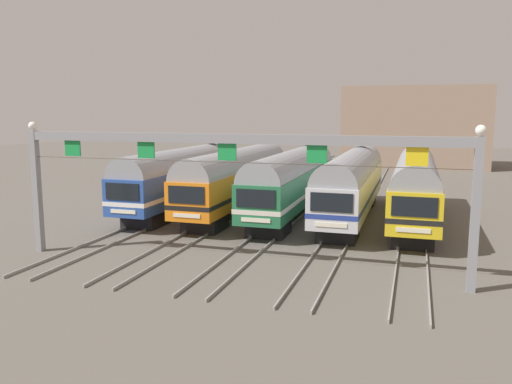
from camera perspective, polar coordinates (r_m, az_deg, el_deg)
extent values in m
plane|color=#5B564F|center=(37.74, 4.04, -2.59)|extent=(160.00, 160.00, 0.00)
cube|color=gray|center=(56.36, -1.08, 1.31)|extent=(0.07, 70.00, 0.15)
cube|color=gray|center=(55.92, 0.31, 1.26)|extent=(0.07, 70.00, 0.15)
cube|color=gray|center=(55.18, 3.09, 1.14)|extent=(0.07, 70.00, 0.15)
cube|color=gray|center=(54.85, 4.55, 1.08)|extent=(0.07, 70.00, 0.15)
cube|color=gray|center=(54.31, 7.42, 0.95)|extent=(0.07, 70.00, 0.15)
cube|color=gray|center=(54.09, 8.92, 0.89)|extent=(0.07, 70.00, 0.15)
cube|color=gray|center=(53.76, 11.87, 0.76)|extent=(0.07, 70.00, 0.15)
cube|color=gray|center=(53.65, 13.40, 0.69)|extent=(0.07, 70.00, 0.15)
cube|color=gray|center=(53.54, 16.38, 0.55)|extent=(0.07, 70.00, 0.15)
cube|color=gray|center=(53.54, 17.92, 0.48)|extent=(0.07, 70.00, 0.15)
cube|color=#284C9E|center=(40.13, -7.77, 1.26)|extent=(2.85, 18.00, 2.35)
cube|color=white|center=(40.17, -7.76, 0.76)|extent=(2.88, 18.02, 0.28)
cylinder|color=gray|center=(39.99, -7.81, 2.93)|extent=(2.74, 17.64, 2.74)
cube|color=black|center=(32.20, -14.57, 0.03)|extent=(2.28, 0.06, 1.03)
cube|color=silver|center=(32.41, -14.49, -2.11)|extent=(1.71, 0.05, 0.24)
cube|color=black|center=(34.88, -12.09, -2.84)|extent=(2.28, 2.60, 1.05)
cube|color=black|center=(46.09, -4.42, 0.16)|extent=(2.28, 2.60, 1.05)
cube|color=#4C4C51|center=(44.47, -5.09, 5.57)|extent=(1.10, 1.10, 0.20)
cube|color=orange|center=(38.54, -2.06, 1.02)|extent=(2.85, 18.00, 2.35)
cube|color=black|center=(38.59, -2.06, 0.50)|extent=(2.88, 18.02, 0.28)
cylinder|color=gray|center=(38.40, -2.07, 2.76)|extent=(2.74, 17.64, 2.74)
cube|color=black|center=(30.20, -7.73, -0.34)|extent=(2.28, 0.06, 1.03)
cube|color=silver|center=(30.42, -7.68, -2.61)|extent=(1.71, 0.05, 0.24)
cube|color=black|center=(33.04, -5.66, -3.33)|extent=(2.28, 2.60, 1.05)
cube|color=black|center=(44.72, 0.62, -0.08)|extent=(2.28, 2.60, 1.05)
cube|color=#236B42|center=(37.36, 4.08, 0.76)|extent=(2.85, 18.00, 2.35)
cube|color=silver|center=(37.42, 4.07, 0.22)|extent=(2.88, 18.02, 0.28)
cylinder|color=gray|center=(37.22, 4.10, 2.55)|extent=(2.74, 17.64, 2.74)
cube|color=black|center=(28.69, -0.04, -0.74)|extent=(2.28, 0.06, 1.03)
cube|color=silver|center=(28.92, -0.04, -3.13)|extent=(1.71, 0.05, 0.24)
cube|color=black|center=(31.67, 1.43, -3.83)|extent=(2.28, 2.60, 1.05)
cube|color=black|center=(43.71, 5.95, -0.34)|extent=(2.28, 2.60, 1.05)
cube|color=#4C4C51|center=(41.99, 5.70, 5.36)|extent=(1.10, 1.10, 0.20)
cube|color=silver|center=(36.64, 10.53, 0.47)|extent=(2.85, 18.00, 2.35)
cube|color=navy|center=(36.70, 10.52, -0.08)|extent=(2.88, 18.02, 0.28)
cylinder|color=gray|center=(36.49, 10.59, 2.29)|extent=(2.74, 17.64, 2.74)
cube|color=black|center=(27.74, 8.34, -1.17)|extent=(2.28, 0.06, 1.03)
cube|color=silver|center=(27.98, 8.28, -3.63)|extent=(1.71, 0.05, 0.24)
cube|color=black|center=(30.81, 9.04, -4.30)|extent=(2.28, 2.60, 1.05)
cube|color=black|center=(43.10, 11.47, -0.60)|extent=(2.28, 2.60, 1.05)
cube|color=#4C4C51|center=(41.35, 11.48, 5.18)|extent=(1.10, 1.10, 0.20)
cube|color=gold|center=(36.41, 17.16, 0.17)|extent=(2.85, 18.00, 2.35)
cube|color=black|center=(36.46, 17.13, -0.38)|extent=(2.88, 18.02, 0.28)
cylinder|color=gray|center=(36.25, 17.24, 2.00)|extent=(2.74, 17.64, 2.74)
cube|color=black|center=(27.43, 17.11, -1.59)|extent=(2.28, 0.06, 1.03)
cube|color=silver|center=(27.66, 16.99, -4.08)|extent=(1.71, 0.05, 0.24)
cube|color=black|center=(30.53, 16.95, -4.70)|extent=(2.28, 2.60, 1.05)
cube|color=black|center=(42.89, 17.10, -0.86)|extent=(2.28, 2.60, 1.05)
cube|color=gray|center=(29.95, -23.05, 0.03)|extent=(0.36, 0.36, 6.50)
cube|color=gray|center=(23.05, 23.08, -2.44)|extent=(0.36, 0.36, 6.50)
cube|color=gray|center=(24.07, -3.23, 5.92)|extent=(21.73, 0.32, 0.44)
cube|color=#198C3F|center=(28.20, -19.60, 4.59)|extent=(0.90, 0.08, 0.80)
cube|color=#198C3F|center=(25.90, -12.05, 4.57)|extent=(0.90, 0.08, 0.80)
cube|color=#198C3F|center=(24.11, -3.22, 4.44)|extent=(0.90, 0.08, 0.80)
cube|color=#198C3F|center=(22.98, 6.75, 4.18)|extent=(0.90, 0.08, 0.80)
cube|color=yellow|center=(22.60, 17.38, 3.76)|extent=(0.90, 0.08, 0.80)
sphere|color=white|center=(29.65, -23.46, 6.72)|extent=(0.44, 0.44, 0.44)
sphere|color=white|center=(22.67, 23.61, 6.28)|extent=(0.44, 0.44, 0.44)
cylinder|color=#3F382D|center=(24.16, -3.21, 3.31)|extent=(21.73, 0.03, 0.03)
cube|color=gray|center=(75.06, 17.09, 6.91)|extent=(18.99, 10.00, 10.85)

